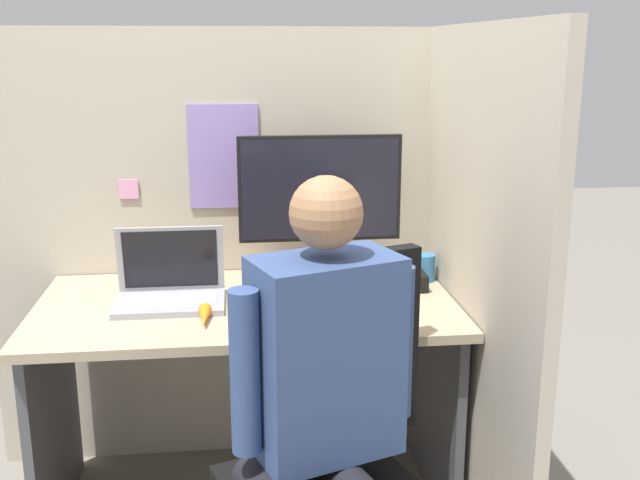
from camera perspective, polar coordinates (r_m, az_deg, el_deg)
name	(u,v)px	position (r m, az deg, el deg)	size (l,w,h in m)	color
cubicle_panel_back	(244,250)	(2.83, -5.83, -0.77)	(1.87, 0.05, 1.63)	#B7AD99
cubicle_panel_right	(464,281)	(2.49, 10.88, -3.11)	(0.04, 1.38, 1.63)	#B7AD99
desk	(248,356)	(2.54, -5.52, -8.77)	(1.37, 0.73, 0.75)	tan
paper_box	(320,270)	(2.67, 0.01, -2.29)	(0.31, 0.26, 0.08)	orange
monitor	(320,195)	(2.61, 0.00, 3.42)	(0.57, 0.21, 0.44)	black
laptop	(170,289)	(2.48, -11.34, -3.70)	(0.35, 0.23, 0.24)	#99999E
mouse	(248,316)	(2.30, -5.48, -5.77)	(0.07, 0.05, 0.04)	gray
stapler	(418,280)	(2.61, 7.45, -3.02)	(0.05, 0.13, 0.06)	black
carrot_toy	(204,316)	(2.30, -8.79, -5.76)	(0.04, 0.16, 0.04)	orange
office_chair	(334,451)	(2.03, 1.09, -15.77)	(0.60, 0.64, 1.02)	black
person	(320,407)	(1.79, 0.00, -12.59)	(0.46, 0.50, 1.28)	black
coffee_mug	(425,268)	(2.69, 7.99, -2.10)	(0.07, 0.07, 0.10)	teal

